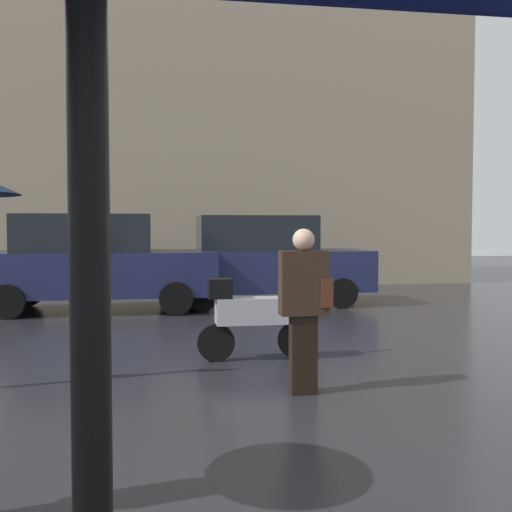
{
  "coord_description": "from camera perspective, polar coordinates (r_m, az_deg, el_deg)",
  "views": [
    {
      "loc": [
        0.35,
        -2.09,
        1.63
      ],
      "look_at": [
        1.56,
        5.26,
        1.28
      ],
      "focal_mm": 43.21,
      "sensor_mm": 36.0,
      "label": 1
    }
  ],
  "objects": [
    {
      "name": "parked_car_right",
      "position": [
        12.97,
        0.6,
        -0.35
      ],
      "size": [
        4.33,
        1.97,
        1.87
      ],
      "rotation": [
        0.0,
        0.0,
        -0.23
      ],
      "color": "#1E234C",
      "rests_on": "ground"
    },
    {
      "name": "pedestrian_with_bag",
      "position": [
        6.04,
        4.54,
        -4.12
      ],
      "size": [
        0.5,
        0.24,
        1.62
      ],
      "rotation": [
        0.0,
        0.0,
        2.49
      ],
      "color": "black",
      "rests_on": "ground"
    },
    {
      "name": "building_block",
      "position": [
        18.96,
        -10.63,
        20.2
      ],
      "size": [
        18.84,
        3.01,
        14.7
      ],
      "primitive_type": "cube",
      "color": "gray",
      "rests_on": "ground"
    },
    {
      "name": "parked_car_left",
      "position": [
        12.37,
        -14.78,
        -0.54
      ],
      "size": [
        4.56,
        1.96,
        1.88
      ],
      "rotation": [
        0.0,
        0.0,
        3.15
      ],
      "color": "#1E234C",
      "rests_on": "ground"
    },
    {
      "name": "parked_scooter",
      "position": [
        7.57,
        -0.3,
        -5.48
      ],
      "size": [
        1.46,
        0.32,
        1.23
      ],
      "rotation": [
        0.0,
        0.0,
        -0.0
      ],
      "color": "black",
      "rests_on": "ground"
    }
  ]
}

